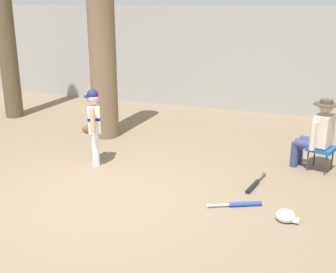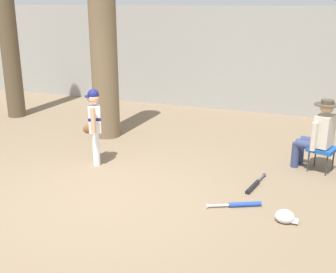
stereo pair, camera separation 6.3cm
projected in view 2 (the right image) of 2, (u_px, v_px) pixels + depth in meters
name	position (u px, v px, depth m)	size (l,w,h in m)	color
ground_plane	(107.00, 198.00, 6.03)	(60.00, 60.00, 0.00)	#7F6B51
concrete_back_wall	(216.00, 58.00, 10.91)	(18.00, 0.36, 2.58)	#9E9E99
tree_near_player	(103.00, 33.00, 8.23)	(0.74, 0.74, 4.91)	brown
young_ballplayer	(94.00, 122.00, 7.13)	(0.50, 0.53, 1.31)	white
folding_stool	(322.00, 150.00, 6.90)	(0.51, 0.51, 0.41)	#194C9E
seated_spectator	(318.00, 133.00, 6.88)	(0.68, 0.53, 1.20)	navy
tree_far_left	(6.00, 12.00, 9.66)	(0.68, 0.68, 5.64)	brown
bat_blue_youth	(240.00, 204.00, 5.77)	(0.71, 0.39, 0.07)	#2347AD
bat_black_composite	(254.00, 185.00, 6.37)	(0.19, 0.77, 0.07)	black
batting_helmet_white	(285.00, 217.00, 5.36)	(0.29, 0.22, 0.17)	silver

